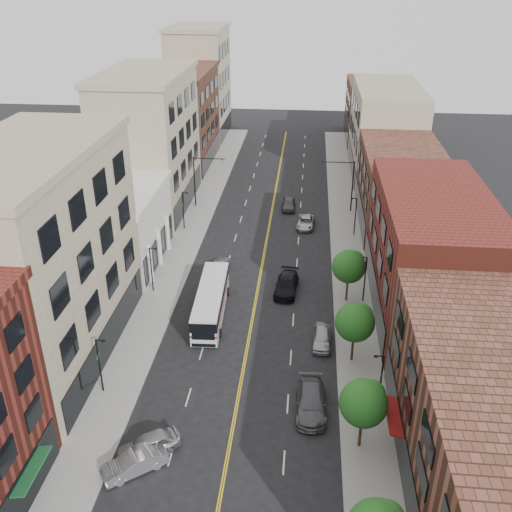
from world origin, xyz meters
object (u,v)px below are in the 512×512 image
(car_parked_mid, at_px, (311,402))
(car_lane_b, at_px, (306,222))
(car_lane_a, at_px, (287,285))
(car_lane_c, at_px, (289,204))
(car_parked_far, at_px, (322,337))
(car_angle_a, at_px, (148,445))
(car_lane_behind, at_px, (221,265))
(car_angle_b, at_px, (134,463))
(city_bus, at_px, (211,300))

(car_parked_mid, relative_size, car_lane_b, 1.20)
(car_lane_a, bearing_deg, car_parked_mid, -76.65)
(car_parked_mid, relative_size, car_lane_c, 1.26)
(car_lane_c, bearing_deg, car_lane_a, -88.79)
(car_parked_far, distance_m, car_lane_c, 32.35)
(car_parked_mid, bearing_deg, car_angle_a, -155.58)
(car_angle_a, distance_m, car_lane_behind, 27.32)
(car_lane_behind, bearing_deg, car_angle_b, 92.03)
(car_angle_a, xyz_separation_m, car_lane_a, (8.68, 23.39, 0.03))
(car_lane_a, bearing_deg, car_angle_a, -105.63)
(car_parked_mid, relative_size, car_parked_far, 1.35)
(car_angle_a, distance_m, car_lane_a, 24.95)
(car_parked_mid, bearing_deg, car_lane_c, 93.67)
(car_parked_mid, xyz_separation_m, car_lane_c, (-3.48, 40.84, -0.05))
(city_bus, bearing_deg, car_lane_c, 74.65)
(car_lane_b, bearing_deg, car_lane_behind, -121.36)
(car_angle_b, relative_size, car_lane_a, 0.82)
(car_angle_b, xyz_separation_m, car_lane_behind, (1.57, 28.97, -0.09))
(city_bus, height_order, car_lane_a, city_bus)
(car_parked_mid, height_order, car_lane_behind, car_parked_mid)
(car_angle_a, height_order, car_lane_c, car_angle_a)
(car_lane_behind, xyz_separation_m, car_lane_b, (9.37, 13.00, 0.00))
(car_lane_behind, relative_size, car_lane_b, 0.84)
(city_bus, bearing_deg, car_lane_behind, 90.36)
(car_angle_a, height_order, car_lane_b, car_angle_a)
(car_angle_a, distance_m, car_angle_b, 1.75)
(car_angle_b, height_order, car_lane_behind, car_angle_b)
(car_lane_behind, height_order, car_lane_c, car_lane_c)
(car_angle_b, height_order, car_lane_a, car_lane_a)
(car_parked_far, height_order, car_lane_c, car_lane_c)
(car_angle_b, relative_size, car_parked_mid, 0.80)
(car_angle_a, distance_m, car_parked_mid, 12.64)
(car_angle_a, relative_size, car_lane_c, 1.01)
(city_bus, relative_size, car_angle_a, 2.52)
(car_angle_a, bearing_deg, car_angle_b, -52.37)
(car_angle_a, height_order, car_parked_mid, car_parked_mid)
(car_angle_b, height_order, car_parked_far, car_angle_b)
(car_parked_far, relative_size, car_lane_a, 0.76)
(car_parked_mid, bearing_deg, city_bus, 126.89)
(city_bus, relative_size, car_lane_c, 2.56)
(car_parked_far, relative_size, car_lane_behind, 1.06)
(city_bus, relative_size, car_lane_b, 2.45)
(city_bus, xyz_separation_m, car_lane_a, (7.20, 5.27, -0.90))
(car_angle_a, relative_size, car_lane_b, 0.97)
(car_lane_b, bearing_deg, car_lane_a, -91.37)
(car_angle_a, height_order, car_lane_a, car_lane_a)
(car_lane_behind, relative_size, car_lane_c, 0.88)
(car_lane_behind, height_order, car_lane_b, car_lane_b)
(car_angle_a, distance_m, car_lane_c, 46.98)
(car_lane_a, xyz_separation_m, car_lane_c, (-0.76, 22.92, -0.04))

